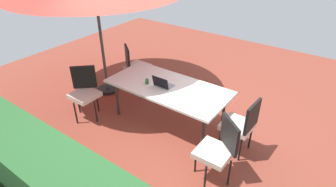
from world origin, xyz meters
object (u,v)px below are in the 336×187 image
(chair_northwest, at_px, (218,148))
(chair_northeast, at_px, (85,90))
(chair_west, at_px, (241,124))
(laptop, at_px, (163,84))
(cup, at_px, (147,82))
(chair_southeast, at_px, (135,65))
(dining_table, at_px, (168,88))

(chair_northwest, distance_m, chair_northeast, 2.72)
(chair_west, height_order, laptop, laptop)
(chair_west, bearing_deg, chair_northeast, -71.69)
(chair_west, distance_m, laptop, 1.47)
(laptop, bearing_deg, cup, 15.11)
(cup, bearing_deg, laptop, -164.67)
(chair_northwest, distance_m, chair_southeast, 3.04)
(chair_northwest, xyz_separation_m, chair_southeast, (2.72, -1.36, 0.00))
(chair_northwest, height_order, chair_northeast, same)
(dining_table, distance_m, chair_west, 1.39)
(chair_northeast, height_order, chair_southeast, same)
(laptop, bearing_deg, chair_southeast, -29.48)
(chair_west, distance_m, chair_northeast, 2.86)
(chair_northeast, bearing_deg, dining_table, -15.57)
(chair_northwest, height_order, cup, chair_northwest)
(chair_northwest, bearing_deg, laptop, -165.80)
(dining_table, xyz_separation_m, chair_west, (-1.38, -0.01, -0.17))
(dining_table, distance_m, laptop, 0.13)
(chair_northwest, bearing_deg, chair_southeast, -168.43)
(dining_table, height_order, cup, cup)
(dining_table, height_order, chair_southeast, chair_southeast)
(cup, bearing_deg, dining_table, -156.11)
(chair_northwest, bearing_deg, chair_west, 125.00)
(chair_west, height_order, chair_southeast, same)
(chair_northwest, xyz_separation_m, cup, (1.69, -0.54, 0.26))
(chair_northeast, bearing_deg, chair_west, -28.44)
(chair_northwest, distance_m, chair_west, 0.71)
(dining_table, height_order, chair_west, chair_west)
(chair_west, distance_m, chair_southeast, 2.83)
(dining_table, height_order, chair_northeast, chair_northeast)
(chair_northwest, relative_size, chair_northeast, 1.00)
(chair_southeast, relative_size, laptop, 3.05)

